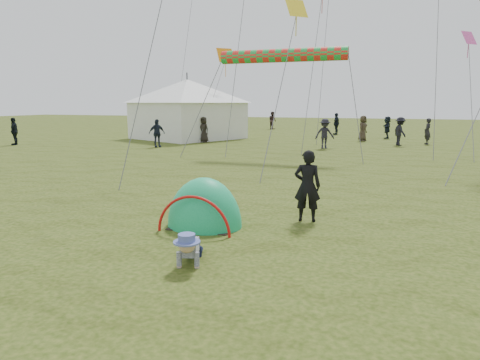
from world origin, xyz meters
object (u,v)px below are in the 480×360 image
(standing_adult, at_px, (307,186))
(popup_tent, at_px, (205,226))
(event_marquee, at_px, (188,107))
(crawling_toddler, at_px, (189,247))

(standing_adult, bearing_deg, popup_tent, 20.61)
(standing_adult, relative_size, event_marquee, 0.24)
(crawling_toddler, distance_m, event_marquee, 25.49)
(popup_tent, xyz_separation_m, event_marquee, (-10.65, 20.60, 2.32))
(crawling_toddler, distance_m, standing_adult, 3.58)
(event_marquee, bearing_deg, popup_tent, -38.73)
(crawling_toddler, height_order, standing_adult, standing_adult)
(popup_tent, distance_m, event_marquee, 23.31)
(popup_tent, bearing_deg, standing_adult, 27.35)
(crawling_toddler, xyz_separation_m, event_marquee, (-11.35, 22.74, 2.01))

